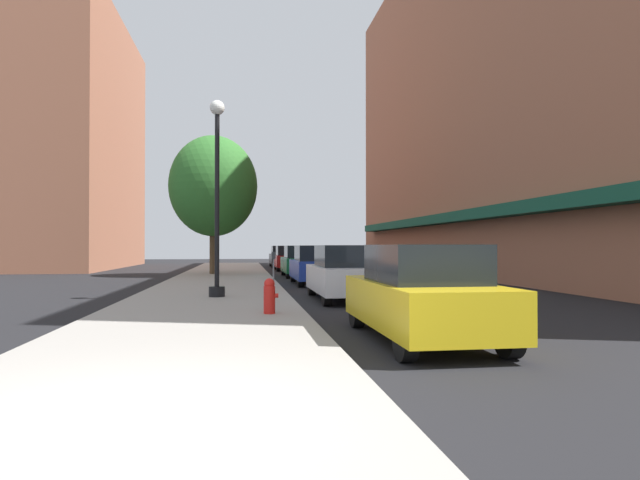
{
  "coord_description": "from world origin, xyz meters",
  "views": [
    {
      "loc": [
        0.94,
        -4.84,
        1.64
      ],
      "look_at": [
        4.67,
        20.61,
        1.93
      ],
      "focal_mm": 29.8,
      "sensor_mm": 36.0,
      "label": 1
    }
  ],
  "objects_px": {
    "car_red": "(288,258)",
    "car_black": "(282,257)",
    "lamppost": "(217,194)",
    "car_white": "(344,273)",
    "tree_near": "(213,186)",
    "parking_meter_near": "(274,265)",
    "car_yellow": "(422,294)",
    "car_blue": "(315,265)",
    "car_green": "(300,262)",
    "fire_hydrant": "(270,296)"
  },
  "relations": [
    {
      "from": "lamppost",
      "to": "tree_near",
      "type": "bearing_deg",
      "value": 93.51
    },
    {
      "from": "parking_meter_near",
      "to": "car_white",
      "type": "xyz_separation_m",
      "value": [
        1.95,
        -3.27,
        -0.14
      ]
    },
    {
      "from": "fire_hydrant",
      "to": "car_blue",
      "type": "bearing_deg",
      "value": 76.78
    },
    {
      "from": "tree_near",
      "to": "car_red",
      "type": "distance_m",
      "value": 8.64
    },
    {
      "from": "fire_hydrant",
      "to": "car_green",
      "type": "xyz_separation_m",
      "value": [
        2.45,
        16.26,
        0.29
      ]
    },
    {
      "from": "parking_meter_near",
      "to": "car_red",
      "type": "relative_size",
      "value": 0.3
    },
    {
      "from": "fire_hydrant",
      "to": "car_black",
      "type": "height_order",
      "value": "car_black"
    },
    {
      "from": "parking_meter_near",
      "to": "car_yellow",
      "type": "relative_size",
      "value": 0.3
    },
    {
      "from": "car_red",
      "to": "lamppost",
      "type": "bearing_deg",
      "value": -102.28
    },
    {
      "from": "car_green",
      "to": "car_black",
      "type": "xyz_separation_m",
      "value": [
        0.0,
        13.27,
        0.0
      ]
    },
    {
      "from": "car_black",
      "to": "car_yellow",
      "type": "bearing_deg",
      "value": -90.17
    },
    {
      "from": "tree_near",
      "to": "car_green",
      "type": "distance_m",
      "value": 6.34
    },
    {
      "from": "car_black",
      "to": "car_green",
      "type": "bearing_deg",
      "value": -90.17
    },
    {
      "from": "lamppost",
      "to": "car_black",
      "type": "bearing_deg",
      "value": 81.43
    },
    {
      "from": "car_blue",
      "to": "lamppost",
      "type": "bearing_deg",
      "value": -122.25
    },
    {
      "from": "car_blue",
      "to": "car_green",
      "type": "xyz_separation_m",
      "value": [
        0.0,
        5.81,
        0.0
      ]
    },
    {
      "from": "lamppost",
      "to": "car_white",
      "type": "xyz_separation_m",
      "value": [
        3.81,
        -0.35,
        -2.39
      ]
    },
    {
      "from": "lamppost",
      "to": "car_black",
      "type": "distance_m",
      "value": 25.72
    },
    {
      "from": "car_red",
      "to": "car_blue",
      "type": "bearing_deg",
      "value": -91.17
    },
    {
      "from": "car_black",
      "to": "car_white",
      "type": "bearing_deg",
      "value": -90.17
    },
    {
      "from": "tree_near",
      "to": "car_red",
      "type": "relative_size",
      "value": 1.76
    },
    {
      "from": "tree_near",
      "to": "car_red",
      "type": "height_order",
      "value": "tree_near"
    },
    {
      "from": "lamppost",
      "to": "tree_near",
      "type": "distance_m",
      "value": 13.54
    },
    {
      "from": "lamppost",
      "to": "parking_meter_near",
      "type": "distance_m",
      "value": 4.13
    },
    {
      "from": "lamppost",
      "to": "parking_meter_near",
      "type": "xyz_separation_m",
      "value": [
        1.86,
        2.92,
        -2.25
      ]
    },
    {
      "from": "fire_hydrant",
      "to": "car_white",
      "type": "xyz_separation_m",
      "value": [
        2.45,
        3.86,
        0.29
      ]
    },
    {
      "from": "car_blue",
      "to": "fire_hydrant",
      "type": "bearing_deg",
      "value": -104.02
    },
    {
      "from": "car_green",
      "to": "car_yellow",
      "type": "bearing_deg",
      "value": -90.81
    },
    {
      "from": "parking_meter_near",
      "to": "car_blue",
      "type": "relative_size",
      "value": 0.3
    },
    {
      "from": "car_white",
      "to": "car_red",
      "type": "distance_m",
      "value": 19.77
    },
    {
      "from": "car_yellow",
      "to": "car_white",
      "type": "height_order",
      "value": "same"
    },
    {
      "from": "car_yellow",
      "to": "car_blue",
      "type": "relative_size",
      "value": 1.0
    },
    {
      "from": "car_green",
      "to": "car_black",
      "type": "distance_m",
      "value": 13.27
    },
    {
      "from": "lamppost",
      "to": "parking_meter_near",
      "type": "height_order",
      "value": "lamppost"
    },
    {
      "from": "lamppost",
      "to": "car_blue",
      "type": "bearing_deg",
      "value": 58.55
    },
    {
      "from": "car_red",
      "to": "fire_hydrant",
      "type": "bearing_deg",
      "value": -97.1
    },
    {
      "from": "car_red",
      "to": "parking_meter_near",
      "type": "bearing_deg",
      "value": -97.91
    },
    {
      "from": "car_yellow",
      "to": "car_green",
      "type": "xyz_separation_m",
      "value": [
        0.0,
        19.42,
        0.0
      ]
    },
    {
      "from": "car_yellow",
      "to": "car_white",
      "type": "relative_size",
      "value": 1.0
    },
    {
      "from": "lamppost",
      "to": "car_white",
      "type": "relative_size",
      "value": 1.37
    },
    {
      "from": "tree_near",
      "to": "car_white",
      "type": "xyz_separation_m",
      "value": [
        4.64,
        -13.75,
        -4.11
      ]
    },
    {
      "from": "car_red",
      "to": "car_black",
      "type": "bearing_deg",
      "value": 88.83
    },
    {
      "from": "car_red",
      "to": "tree_near",
      "type": "bearing_deg",
      "value": -128.79
    },
    {
      "from": "lamppost",
      "to": "car_blue",
      "type": "distance_m",
      "value": 7.69
    },
    {
      "from": "car_yellow",
      "to": "car_red",
      "type": "bearing_deg",
      "value": 90.49
    },
    {
      "from": "fire_hydrant",
      "to": "car_yellow",
      "type": "bearing_deg",
      "value": -52.23
    },
    {
      "from": "car_blue",
      "to": "car_red",
      "type": "bearing_deg",
      "value": 89.2
    },
    {
      "from": "fire_hydrant",
      "to": "car_red",
      "type": "relative_size",
      "value": 0.18
    },
    {
      "from": "car_white",
      "to": "car_green",
      "type": "distance_m",
      "value": 12.4
    },
    {
      "from": "car_green",
      "to": "parking_meter_near",
      "type": "bearing_deg",
      "value": -102.87
    }
  ]
}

